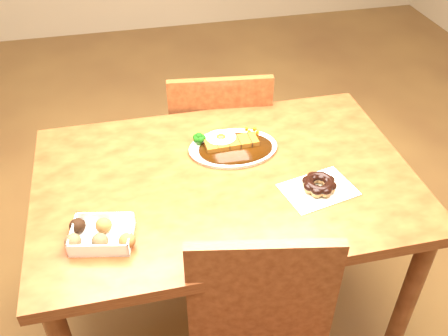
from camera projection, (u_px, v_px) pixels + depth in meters
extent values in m
plane|color=brown|center=(225.00, 316.00, 2.06)|extent=(6.00, 6.00, 0.00)
cube|color=#552311|center=(225.00, 181.00, 1.60)|extent=(1.20, 0.80, 0.04)
cylinder|color=#552311|center=(405.00, 307.00, 1.67)|extent=(0.06, 0.06, 0.71)
cylinder|color=#552311|center=(75.00, 218.00, 2.00)|extent=(0.06, 0.06, 0.71)
cylinder|color=#552311|center=(328.00, 180.00, 2.19)|extent=(0.06, 0.06, 0.71)
cube|color=#552311|center=(217.00, 145.00, 2.26)|extent=(0.47, 0.47, 0.04)
cylinder|color=#552311|center=(247.00, 159.00, 2.55)|extent=(0.04, 0.04, 0.41)
cylinder|color=#552311|center=(181.00, 163.00, 2.52)|extent=(0.04, 0.04, 0.41)
cylinder|color=#552311|center=(257.00, 204.00, 2.28)|extent=(0.04, 0.04, 0.41)
cylinder|color=#552311|center=(183.00, 210.00, 2.26)|extent=(0.04, 0.04, 0.41)
cube|color=#552311|center=(221.00, 124.00, 1.96)|extent=(0.40, 0.08, 0.40)
cube|color=#552311|center=(262.00, 296.00, 1.32)|extent=(0.40, 0.10, 0.40)
ellipsoid|color=white|center=(233.00, 148.00, 1.69)|extent=(0.30, 0.22, 0.01)
ellipsoid|color=black|center=(236.00, 149.00, 1.68)|extent=(0.26, 0.18, 0.01)
cube|color=#6B380C|center=(231.00, 143.00, 1.69)|extent=(0.18, 0.07, 0.02)
ellipsoid|color=white|center=(221.00, 137.00, 1.69)|extent=(0.10, 0.09, 0.01)
ellipsoid|color=#FFB214|center=(221.00, 137.00, 1.69)|extent=(0.03, 0.03, 0.02)
cube|color=white|center=(102.00, 234.00, 1.36)|extent=(0.19, 0.16, 0.04)
ellipsoid|color=black|center=(73.00, 241.00, 1.33)|extent=(0.05, 0.05, 0.04)
ellipsoid|color=black|center=(100.00, 241.00, 1.34)|extent=(0.05, 0.05, 0.04)
ellipsoid|color=brown|center=(127.00, 241.00, 1.34)|extent=(0.05, 0.05, 0.04)
ellipsoid|color=black|center=(77.00, 226.00, 1.38)|extent=(0.05, 0.05, 0.04)
ellipsoid|color=brown|center=(104.00, 225.00, 1.38)|extent=(0.05, 0.05, 0.04)
cube|color=silver|center=(318.00, 190.00, 1.53)|extent=(0.24, 0.19, 0.00)
torus|color=olive|center=(319.00, 185.00, 1.52)|extent=(0.12, 0.12, 0.03)
torus|color=black|center=(319.00, 183.00, 1.52)|extent=(0.11, 0.11, 0.02)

